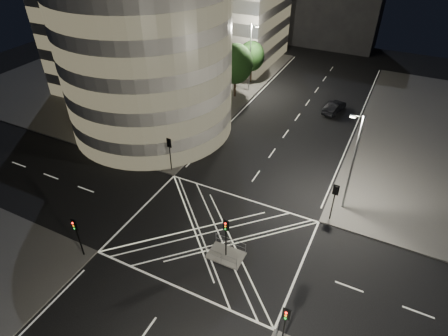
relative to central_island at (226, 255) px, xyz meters
The scene contains 20 objects.
ground 2.50m from the central_island, 143.13° to the left, with size 120.00×120.00×0.00m, color black.
sidewalk_far_left 42.11m from the central_island, 137.41° to the left, with size 42.00×42.00×0.15m, color #585553.
central_island is the anchor object (origin of this frame).
office_tower_curved 32.93m from the central_island, 138.33° to the left, with size 30.00×29.00×27.20m.
tree_a 16.86m from the central_island, 139.97° to the left, with size 3.88×3.88×6.37m.
tree_b 21.21m from the central_island, 127.15° to the left, with size 5.09×5.09×7.46m.
tree_c 26.08m from the central_island, 119.05° to the left, with size 3.60×3.60×6.21m.
tree_d 31.54m from the central_island, 113.68° to the left, with size 5.05×5.05×7.94m.
tree_e 36.95m from the central_island, 109.92° to the left, with size 4.09×4.09×6.61m.
traffic_signal_fl 13.91m from the central_island, 142.46° to the left, with size 0.55×0.22×4.00m.
traffic_signal_nl 12.36m from the central_island, 153.86° to the right, with size 0.55×0.22×4.00m.
traffic_signal_fr 11.10m from the central_island, 50.67° to the left, with size 0.55×0.22×4.00m.
traffic_signal_nr 9.08m from the central_island, 37.93° to the right, with size 0.55×0.22×4.00m.
traffic_signal_island 2.84m from the central_island, ahead, with size 0.55×0.22×4.00m.
street_lamp_left_near 18.52m from the central_island, 130.27° to the left, with size 1.25×0.25×10.00m.
street_lamp_left_far 33.95m from the central_island, 109.95° to the left, with size 1.25×0.25×10.00m.
street_lamp_right_far 13.98m from the central_island, 54.70° to the left, with size 1.25×0.25×10.00m.
railing_island_south 1.10m from the central_island, 90.00° to the right, with size 2.80×0.06×1.10m, color slate.
railing_island_north 1.10m from the central_island, 90.00° to the left, with size 2.80×0.06×1.10m, color slate.
sedan 30.32m from the central_island, 86.05° to the left, with size 1.61×4.62×1.52m, color black.
Camera 1 is at (11.31, -20.61, 24.69)m, focal length 30.00 mm.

